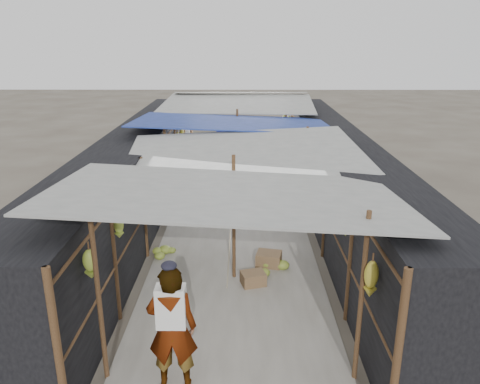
{
  "coord_description": "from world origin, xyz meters",
  "views": [
    {
      "loc": [
        0.17,
        -5.62,
        4.7
      ],
      "look_at": [
        0.11,
        4.85,
        1.25
      ],
      "focal_mm": 35.0,
      "sensor_mm": 36.0,
      "label": 1
    }
  ],
  "objects_px": {
    "crate_near": "(253,279)",
    "vendor_elderly": "(172,328)",
    "vendor_seated": "(261,169)",
    "shopper_blue": "(218,187)",
    "black_basin": "(285,181)"
  },
  "relations": [
    {
      "from": "vendor_elderly",
      "to": "vendor_seated",
      "type": "relative_size",
      "value": 2.3
    },
    {
      "from": "black_basin",
      "to": "shopper_blue",
      "type": "bearing_deg",
      "value": -124.61
    },
    {
      "from": "crate_near",
      "to": "vendor_seated",
      "type": "xyz_separation_m",
      "value": [
        0.43,
        7.27,
        0.27
      ]
    },
    {
      "from": "crate_near",
      "to": "vendor_elderly",
      "type": "height_order",
      "value": "vendor_elderly"
    },
    {
      "from": "shopper_blue",
      "to": "black_basin",
      "type": "bearing_deg",
      "value": 41.46
    },
    {
      "from": "crate_near",
      "to": "vendor_seated",
      "type": "bearing_deg",
      "value": 70.91
    },
    {
      "from": "vendor_elderly",
      "to": "shopper_blue",
      "type": "distance_m",
      "value": 6.67
    },
    {
      "from": "crate_near",
      "to": "shopper_blue",
      "type": "distance_m",
      "value": 3.99
    },
    {
      "from": "vendor_elderly",
      "to": "shopper_blue",
      "type": "bearing_deg",
      "value": -94.36
    },
    {
      "from": "vendor_seated",
      "to": "vendor_elderly",
      "type": "bearing_deg",
      "value": 3.59
    },
    {
      "from": "black_basin",
      "to": "vendor_elderly",
      "type": "height_order",
      "value": "vendor_elderly"
    },
    {
      "from": "vendor_elderly",
      "to": "vendor_seated",
      "type": "distance_m",
      "value": 10.24
    },
    {
      "from": "crate_near",
      "to": "vendor_elderly",
      "type": "distance_m",
      "value": 3.17
    },
    {
      "from": "black_basin",
      "to": "vendor_elderly",
      "type": "bearing_deg",
      "value": -103.85
    },
    {
      "from": "vendor_elderly",
      "to": "crate_near",
      "type": "bearing_deg",
      "value": -114.31
    }
  ]
}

